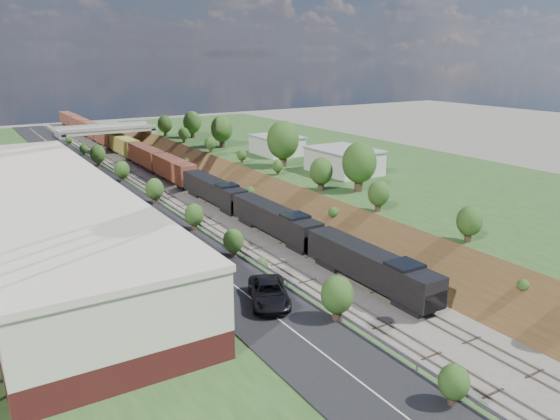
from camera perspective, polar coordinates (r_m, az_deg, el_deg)
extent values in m
plane|color=#6B665B|center=(49.58, 22.79, -16.07)|extent=(400.00, 400.00, 0.00)
cube|color=#2B4E20|center=(110.30, 7.95, 3.92)|extent=(44.00, 180.00, 5.00)
cube|color=brown|center=(90.36, -14.28, -0.77)|extent=(10.00, 180.00, 10.00)
cube|color=brown|center=(98.70, -2.05, 1.14)|extent=(10.00, 180.00, 10.00)
cube|color=gray|center=(93.00, -9.36, 0.05)|extent=(1.58, 180.00, 0.18)
cube|color=gray|center=(94.98, -6.46, 0.50)|extent=(1.58, 180.00, 0.18)
cube|color=black|center=(87.93, -17.29, 1.95)|extent=(8.00, 180.00, 0.10)
cube|color=#99999E|center=(88.86, -14.77, 2.62)|extent=(0.06, 171.00, 0.30)
cube|color=maroon|center=(64.54, -23.08, -2.64)|extent=(14.00, 62.00, 2.20)
cube|color=silver|center=(63.65, -23.40, 0.14)|extent=(14.00, 62.00, 4.30)
cube|color=silver|center=(63.09, -23.64, 2.24)|extent=(14.30, 62.30, 0.50)
cube|color=gray|center=(148.81, -21.88, 6.28)|extent=(1.50, 8.00, 6.20)
cube|color=gray|center=(154.25, -13.42, 7.29)|extent=(1.50, 8.00, 6.20)
cube|color=gray|center=(150.69, -17.68, 7.97)|extent=(24.00, 8.00, 1.00)
cube|color=gray|center=(146.74, -17.31, 8.12)|extent=(24.00, 0.30, 0.80)
cube|color=gray|center=(154.45, -18.08, 8.42)|extent=(24.00, 0.30, 0.80)
cube|color=silver|center=(97.46, 6.69, 5.07)|extent=(9.00, 12.00, 4.00)
cube|color=silver|center=(115.04, -0.31, 6.75)|extent=(8.00, 10.00, 3.60)
cylinder|color=#473323|center=(84.47, 8.20, 2.84)|extent=(1.30, 1.30, 2.62)
ellipsoid|color=#294E1B|center=(83.82, 8.29, 4.94)|extent=(5.25, 5.25, 6.30)
cylinder|color=#473323|center=(53.14, -2.23, -5.76)|extent=(0.66, 0.66, 1.22)
ellipsoid|color=#294E1B|center=(52.62, -2.25, -4.27)|extent=(2.45, 2.45, 2.94)
cube|color=black|center=(58.56, 13.69, -9.60)|extent=(2.40, 4.00, 0.90)
cube|color=black|center=(62.27, 9.36, -5.65)|extent=(3.29, 19.74, 3.31)
cube|color=black|center=(57.06, 14.85, -8.90)|extent=(3.03, 3.00, 1.80)
cube|color=silver|center=(56.66, 14.92, -7.98)|extent=(3.03, 3.00, 0.15)
cube|color=black|center=(58.07, 12.88, -5.84)|extent=(3.22, 3.10, 0.90)
cube|color=black|center=(78.15, -0.56, -0.92)|extent=(3.29, 19.74, 3.31)
cube|color=black|center=(95.90, -6.96, 2.16)|extent=(3.29, 19.74, 3.31)
cube|color=brown|center=(163.00, -17.73, 7.34)|extent=(3.29, 122.14, 3.95)
imported|color=black|center=(46.26, -1.15, -8.63)|extent=(5.46, 7.33, 1.85)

